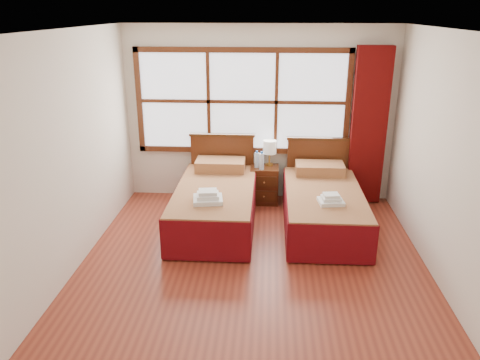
{
  "coord_description": "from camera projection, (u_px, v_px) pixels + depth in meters",
  "views": [
    {
      "loc": [
        0.16,
        -4.65,
        2.79
      ],
      "look_at": [
        -0.19,
        0.7,
        0.82
      ],
      "focal_mm": 35.0,
      "sensor_mm": 36.0,
      "label": 1
    }
  ],
  "objects": [
    {
      "name": "window",
      "position": [
        242.0,
        102.0,
        6.89
      ],
      "size": [
        3.16,
        0.06,
        1.56
      ],
      "color": "white",
      "rests_on": "wall_back"
    },
    {
      "name": "wall_right",
      "position": [
        450.0,
        164.0,
        4.75
      ],
      "size": [
        0.0,
        4.5,
        4.5
      ],
      "primitive_type": "plane",
      "rotation": [
        1.57,
        0.0,
        -1.57
      ],
      "color": "silver",
      "rests_on": "floor"
    },
    {
      "name": "towels_left",
      "position": [
        208.0,
        197.0,
        5.76
      ],
      "size": [
        0.4,
        0.36,
        0.15
      ],
      "rotation": [
        0.0,
        0.0,
        0.15
      ],
      "color": "white",
      "rests_on": "bed_left"
    },
    {
      "name": "nightstand",
      "position": [
        264.0,
        185.0,
        7.09
      ],
      "size": [
        0.42,
        0.42,
        0.56
      ],
      "color": "#512611",
      "rests_on": "floor"
    },
    {
      "name": "wall_back",
      "position": [
        259.0,
        115.0,
        6.98
      ],
      "size": [
        4.0,
        0.0,
        4.0
      ],
      "primitive_type": "plane",
      "rotation": [
        1.57,
        0.0,
        0.0
      ],
      "color": "silver",
      "rests_on": "floor"
    },
    {
      "name": "lamp",
      "position": [
        270.0,
        148.0,
        6.99
      ],
      "size": [
        0.2,
        0.2,
        0.39
      ],
      "color": "gold",
      "rests_on": "nightstand"
    },
    {
      "name": "bed_left",
      "position": [
        216.0,
        202.0,
        6.37
      ],
      "size": [
        1.05,
        2.07,
        1.02
      ],
      "color": "#43220E",
      "rests_on": "floor"
    },
    {
      "name": "curtain",
      "position": [
        369.0,
        127.0,
        6.8
      ],
      "size": [
        0.5,
        0.16,
        2.3
      ],
      "primitive_type": "cube",
      "color": "#5C0909",
      "rests_on": "wall_back"
    },
    {
      "name": "towels_right",
      "position": [
        331.0,
        200.0,
        5.76
      ],
      "size": [
        0.33,
        0.3,
        0.13
      ],
      "rotation": [
        0.0,
        0.0,
        0.13
      ],
      "color": "white",
      "rests_on": "bed_right"
    },
    {
      "name": "bottle_far",
      "position": [
        262.0,
        161.0,
        6.86
      ],
      "size": [
        0.07,
        0.07,
        0.28
      ],
      "color": "#C3E0FB",
      "rests_on": "nightstand"
    },
    {
      "name": "bed_right",
      "position": [
        323.0,
        205.0,
        6.29
      ],
      "size": [
        1.02,
        2.04,
        0.99
      ],
      "color": "#43220E",
      "rests_on": "floor"
    },
    {
      "name": "ceiling",
      "position": [
        255.0,
        30.0,
        4.43
      ],
      "size": [
        4.5,
        4.5,
        0.0
      ],
      "primitive_type": "plane",
      "rotation": [
        3.14,
        0.0,
        0.0
      ],
      "color": "white",
      "rests_on": "wall_back"
    },
    {
      "name": "floor",
      "position": [
        252.0,
        269.0,
        5.32
      ],
      "size": [
        4.5,
        4.5,
        0.0
      ],
      "primitive_type": "plane",
      "color": "brown",
      "rests_on": "ground"
    },
    {
      "name": "bottle_near",
      "position": [
        257.0,
        160.0,
        6.95
      ],
      "size": [
        0.07,
        0.07,
        0.26
      ],
      "color": "#C3E0FB",
      "rests_on": "nightstand"
    },
    {
      "name": "wall_left",
      "position": [
        67.0,
        157.0,
        5.0
      ],
      "size": [
        0.0,
        4.5,
        4.5
      ],
      "primitive_type": "plane",
      "rotation": [
        1.57,
        0.0,
        1.57
      ],
      "color": "silver",
      "rests_on": "floor"
    }
  ]
}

